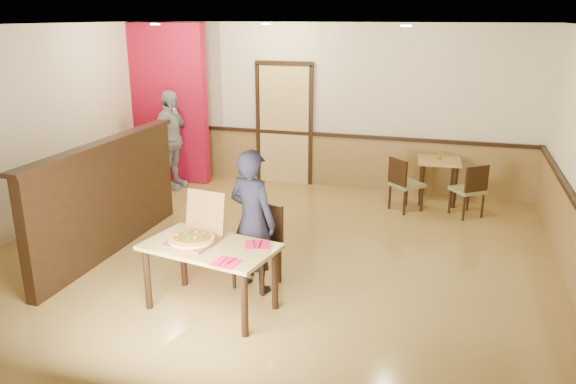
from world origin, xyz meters
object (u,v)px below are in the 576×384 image
(passerby, at_px, (171,140))
(condiment, at_px, (439,156))
(main_table, at_px, (210,255))
(side_table, at_px, (439,170))
(diner_chair, at_px, (260,242))
(pizza_box, at_px, (194,236))
(diner, at_px, (252,221))
(side_chair_right, at_px, (470,188))
(side_chair_left, at_px, (403,182))

(passerby, relative_size, condiment, 12.83)
(main_table, bearing_deg, side_table, 74.71)
(main_table, height_order, condiment, condiment)
(diner_chair, distance_m, passerby, 4.07)
(main_table, relative_size, condiment, 10.80)
(condiment, bearing_deg, diner_chair, -116.67)
(diner_chair, distance_m, pizza_box, 0.85)
(pizza_box, bearing_deg, passerby, 128.67)
(main_table, xyz_separation_m, diner_chair, (0.29, 0.69, -0.10))
(diner, distance_m, condiment, 4.11)
(passerby, bearing_deg, side_chair_right, -82.99)
(diner_chair, bearing_deg, side_table, 75.70)
(main_table, bearing_deg, diner, 75.69)
(diner_chair, height_order, condiment, diner_chair)
(pizza_box, bearing_deg, main_table, -2.58)
(side_chair_right, xyz_separation_m, passerby, (-4.96, 0.08, 0.40))
(passerby, xyz_separation_m, pizza_box, (2.22, -3.70, -0.09))
(diner_chair, bearing_deg, diner, -89.09)
(diner_chair, xyz_separation_m, side_chair_left, (1.30, 2.96, -0.04))
(side_chair_right, distance_m, side_table, 0.78)
(diner_chair, height_order, passerby, passerby)
(side_table, xyz_separation_m, condiment, (-0.01, -0.02, 0.24))
(main_table, bearing_deg, side_chair_right, 65.68)
(side_chair_left, bearing_deg, condiment, -85.98)
(diner_chair, bearing_deg, main_table, -100.00)
(main_table, distance_m, passerby, 4.45)
(main_table, xyz_separation_m, side_table, (2.08, 4.25, -0.06))
(diner_chair, bearing_deg, side_chair_right, 64.83)
(side_chair_left, distance_m, pizza_box, 4.04)
(side_chair_right, relative_size, side_table, 1.16)
(diner_chair, bearing_deg, side_chair_left, 78.78)
(main_table, distance_m, side_chair_left, 3.99)
(pizza_box, bearing_deg, side_table, 69.63)
(diner_chair, relative_size, side_table, 1.28)
(passerby, bearing_deg, side_chair_left, -83.17)
(diner, relative_size, condiment, 11.91)
(side_chair_left, xyz_separation_m, diner, (-1.32, -3.11, 0.33))
(side_table, bearing_deg, side_chair_left, -129.66)
(diner, height_order, pizza_box, diner)
(main_table, xyz_separation_m, passerby, (-2.40, 3.74, 0.25))
(pizza_box, bearing_deg, side_chair_right, 60.62)
(side_chair_right, xyz_separation_m, diner, (-2.31, -3.10, 0.34))
(diner_chair, xyz_separation_m, side_table, (1.79, 3.56, 0.04))
(side_chair_left, relative_size, side_chair_right, 1.02)
(diner_chair, relative_size, condiment, 6.82)
(condiment, bearing_deg, side_chair_left, -129.91)
(side_table, bearing_deg, pizza_box, -118.11)
(side_chair_left, height_order, pizza_box, pizza_box)
(condiment, bearing_deg, side_chair_right, -49.52)
(side_table, bearing_deg, diner, -116.15)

